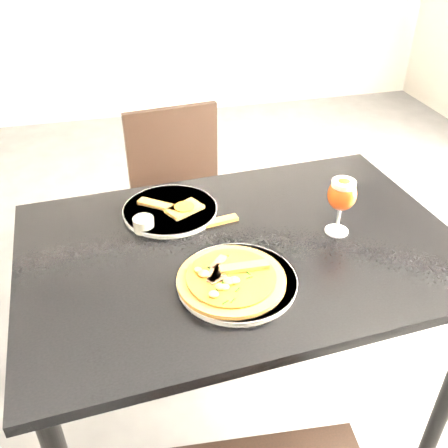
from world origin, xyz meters
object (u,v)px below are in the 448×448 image
object	(u,v)px
pizza	(232,278)
beer_glass	(342,195)
chair_far	(183,207)
dining_table	(241,270)

from	to	relation	value
pizza	beer_glass	bearing A→B (deg)	23.75
pizza	beer_glass	size ratio (longest dim) A/B	1.58
chair_far	beer_glass	xyz separation A→B (m)	(0.34, -0.68, 0.40)
pizza	beer_glass	world-z (taller)	beer_glass
dining_table	chair_far	bearing A→B (deg)	91.41
chair_far	beer_glass	size ratio (longest dim) A/B	5.08
dining_table	pizza	distance (m)	0.21
chair_far	pizza	bearing A→B (deg)	-97.19
chair_far	beer_glass	world-z (taller)	beer_glass
beer_glass	dining_table	bearing A→B (deg)	178.98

